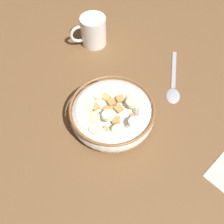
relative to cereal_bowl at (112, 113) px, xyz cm
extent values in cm
cube|color=brown|center=(-0.03, -0.02, -3.59)|extent=(113.20, 113.20, 2.00)
cylinder|color=silver|center=(-0.03, -0.02, -2.29)|extent=(9.89, 9.89, 0.60)
torus|color=silver|center=(-0.03, -0.02, -0.23)|extent=(17.97, 17.97, 4.73)
torus|color=brown|center=(-0.03, -0.02, 1.83)|extent=(18.04, 18.04, 0.60)
cylinder|color=white|center=(-0.03, -0.02, 0.17)|extent=(15.14, 15.14, 0.40)
cube|color=tan|center=(-3.49, -4.95, 0.77)|extent=(1.86, 1.87, 0.74)
cube|color=#B78947|center=(-2.68, -2.44, 0.81)|extent=(1.74, 1.73, 0.77)
cube|color=#AD7F42|center=(-3.82, 2.92, 0.65)|extent=(2.31, 2.31, 0.83)
cube|color=tan|center=(-4.45, 0.07, 0.72)|extent=(2.27, 2.27, 0.81)
cube|color=#B78947|center=(0.74, -0.74, 0.70)|extent=(2.34, 2.32, 0.94)
cube|color=tan|center=(0.26, -3.89, 0.71)|extent=(2.25, 2.26, 0.77)
cube|color=#AD7F42|center=(2.66, 4.26, 0.91)|extent=(2.29, 2.31, 0.88)
cube|color=#B78947|center=(2.95, -2.24, 0.80)|extent=(1.99, 1.97, 0.78)
cube|color=tan|center=(-0.52, 4.41, 0.67)|extent=(1.74, 1.65, 0.95)
cube|color=#AD7F42|center=(-0.17, 2.51, 0.84)|extent=(2.10, 2.08, 0.82)
cube|color=#AD7F42|center=(4.43, 0.56, 0.91)|extent=(1.69, 1.63, 0.85)
cube|color=tan|center=(5.17, 2.67, 0.65)|extent=(2.33, 2.31, 0.93)
cube|color=tan|center=(4.81, -1.19, 0.65)|extent=(2.01, 1.95, 0.94)
cube|color=#B78947|center=(-1.52, -0.25, 0.92)|extent=(2.11, 2.14, 0.84)
cube|color=tan|center=(-6.28, -2.32, 0.83)|extent=(2.33, 2.32, 0.94)
cube|color=#B78947|center=(0.03, -5.47, 0.81)|extent=(2.33, 2.32, 0.93)
cube|color=tan|center=(4.30, -2.93, 0.80)|extent=(2.33, 2.34, 0.95)
cube|color=tan|center=(1.40, 5.44, 0.64)|extent=(2.16, 2.13, 0.86)
cube|color=#B78947|center=(-0.65, -2.11, 0.90)|extent=(1.78, 1.77, 0.76)
cylinder|color=#F4EABC|center=(1.71, -4.78, 1.65)|extent=(3.22, 3.19, 1.08)
cylinder|color=beige|center=(-4.50, 0.31, 1.81)|extent=(3.74, 3.74, 1.05)
cylinder|color=#F9EFC6|center=(1.35, 1.59, 2.09)|extent=(2.90, 2.96, 1.15)
cylinder|color=#F4EABC|center=(4.40, -2.40, 1.85)|extent=(2.86, 2.87, 0.98)
cylinder|color=#F9EFC6|center=(-3.13, 4.82, 1.84)|extent=(3.40, 3.42, 1.21)
cylinder|color=#F4EABC|center=(0.51, 5.41, 1.72)|extent=(3.72, 3.68, 1.09)
cylinder|color=beige|center=(4.26, 0.98, 1.61)|extent=(3.50, 3.54, 1.32)
cylinder|color=#F4EABC|center=(4.73, 3.82, 1.95)|extent=(3.71, 3.72, 1.02)
ellipsoid|color=#A5A5AD|center=(-15.68, -1.63, -2.19)|extent=(5.07, 5.60, 0.80)
cube|color=#A5A5AD|center=(-19.72, -9.15, -2.41)|extent=(6.80, 11.47, 0.36)
cylinder|color=white|center=(-3.80, -25.36, 1.31)|extent=(6.62, 6.62, 7.81)
torus|color=white|center=(-0.49, -25.36, 1.31)|extent=(5.17, 0.80, 5.17)
camera|label=1|loc=(10.93, 31.24, 48.11)|focal=44.15mm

